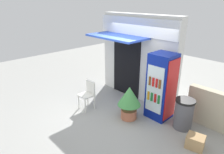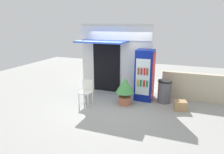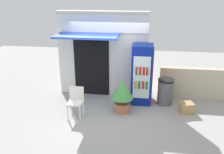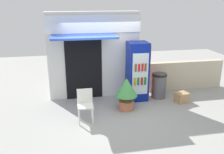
{
  "view_description": "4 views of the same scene",
  "coord_description": "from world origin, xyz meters",
  "px_view_note": "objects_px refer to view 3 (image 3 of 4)",
  "views": [
    {
      "loc": [
        3.8,
        -3.58,
        3.22
      ],
      "look_at": [
        -0.11,
        0.15,
        1.1
      ],
      "focal_mm": 31.8,
      "sensor_mm": 36.0,
      "label": 1
    },
    {
      "loc": [
        2.49,
        -6.24,
        2.84
      ],
      "look_at": [
        0.01,
        0.32,
        0.93
      ],
      "focal_mm": 32.03,
      "sensor_mm": 36.0,
      "label": 2
    },
    {
      "loc": [
        1.12,
        -6.15,
        3.45
      ],
      "look_at": [
        0.23,
        0.29,
        1.05
      ],
      "focal_mm": 38.08,
      "sensor_mm": 36.0,
      "label": 3
    },
    {
      "loc": [
        -1.13,
        -6.28,
        3.22
      ],
      "look_at": [
        0.13,
        0.29,
        1.02
      ],
      "focal_mm": 38.83,
      "sensor_mm": 36.0,
      "label": 4
    }
  ],
  "objects_px": {
    "trash_bin": "(165,92)",
    "cardboard_box": "(186,108)",
    "drink_cooler": "(142,74)",
    "plastic_chair": "(76,100)",
    "potted_plant_near_shop": "(122,93)"
  },
  "relations": [
    {
      "from": "trash_bin",
      "to": "cardboard_box",
      "type": "height_order",
      "value": "trash_bin"
    },
    {
      "from": "drink_cooler",
      "to": "trash_bin",
      "type": "distance_m",
      "value": 0.92
    },
    {
      "from": "drink_cooler",
      "to": "cardboard_box",
      "type": "relative_size",
      "value": 4.89
    },
    {
      "from": "trash_bin",
      "to": "drink_cooler",
      "type": "bearing_deg",
      "value": 178.71
    },
    {
      "from": "drink_cooler",
      "to": "trash_bin",
      "type": "relative_size",
      "value": 2.28
    },
    {
      "from": "drink_cooler",
      "to": "plastic_chair",
      "type": "height_order",
      "value": "drink_cooler"
    },
    {
      "from": "drink_cooler",
      "to": "plastic_chair",
      "type": "relative_size",
      "value": 2.13
    },
    {
      "from": "drink_cooler",
      "to": "potted_plant_near_shop",
      "type": "relative_size",
      "value": 1.93
    },
    {
      "from": "drink_cooler",
      "to": "trash_bin",
      "type": "bearing_deg",
      "value": -1.29
    },
    {
      "from": "potted_plant_near_shop",
      "to": "plastic_chair",
      "type": "bearing_deg",
      "value": -158.86
    },
    {
      "from": "drink_cooler",
      "to": "trash_bin",
      "type": "height_order",
      "value": "drink_cooler"
    },
    {
      "from": "potted_plant_near_shop",
      "to": "trash_bin",
      "type": "distance_m",
      "value": 1.49
    },
    {
      "from": "cardboard_box",
      "to": "potted_plant_near_shop",
      "type": "bearing_deg",
      "value": -174.45
    },
    {
      "from": "drink_cooler",
      "to": "potted_plant_near_shop",
      "type": "distance_m",
      "value": 0.96
    },
    {
      "from": "potted_plant_near_shop",
      "to": "trash_bin",
      "type": "relative_size",
      "value": 1.18
    }
  ]
}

